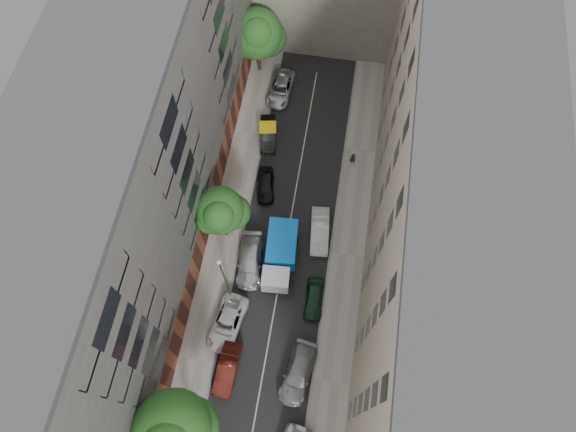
% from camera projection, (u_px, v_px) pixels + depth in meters
% --- Properties ---
extents(ground, '(120.00, 120.00, 0.00)m').
position_uv_depth(ground, '(286.00, 246.00, 45.84)').
color(ground, '#4C4C49').
rests_on(ground, ground).
extents(road_surface, '(8.00, 44.00, 0.02)m').
position_uv_depth(road_surface, '(286.00, 246.00, 45.83)').
color(road_surface, black).
rests_on(road_surface, ground).
extents(sidewalk_left, '(3.00, 44.00, 0.15)m').
position_uv_depth(sidewalk_left, '(226.00, 236.00, 46.15)').
color(sidewalk_left, gray).
rests_on(sidewalk_left, ground).
extents(sidewalk_right, '(3.00, 44.00, 0.15)m').
position_uv_depth(sidewalk_right, '(347.00, 255.00, 45.40)').
color(sidewalk_right, gray).
rests_on(sidewalk_right, ground).
extents(building_left, '(8.00, 44.00, 20.00)m').
position_uv_depth(building_left, '(137.00, 173.00, 37.50)').
color(building_left, '#464442').
rests_on(building_left, ground).
extents(building_right, '(8.00, 44.00, 20.00)m').
position_uv_depth(building_right, '(440.00, 218.00, 36.00)').
color(building_right, tan).
rests_on(building_right, ground).
extents(tarp_truck, '(2.79, 6.25, 2.82)m').
position_uv_depth(tarp_truck, '(280.00, 255.00, 43.82)').
color(tarp_truck, black).
rests_on(tarp_truck, ground).
extents(car_left_1, '(1.71, 4.37, 1.42)m').
position_uv_depth(car_left_1, '(227.00, 369.00, 40.71)').
color(car_left_1, '#4B160F').
rests_on(car_left_1, ground).
extents(car_left_2, '(3.03, 5.33, 1.40)m').
position_uv_depth(car_left_2, '(227.00, 323.00, 42.25)').
color(car_left_2, silver).
rests_on(car_left_2, ground).
extents(car_left_3, '(2.63, 5.33, 1.49)m').
position_uv_depth(car_left_3, '(250.00, 261.00, 44.45)').
color(car_left_3, '#B2B2B7').
rests_on(car_left_3, ground).
extents(car_left_4, '(2.17, 4.04, 1.31)m').
position_uv_depth(car_left_4, '(266.00, 185.00, 47.65)').
color(car_left_4, black).
rests_on(car_left_4, ground).
extents(car_left_5, '(2.18, 4.40, 1.39)m').
position_uv_depth(car_left_5, '(268.00, 134.00, 49.97)').
color(car_left_5, black).
rests_on(car_left_5, ground).
extents(car_left_6, '(2.58, 5.05, 1.37)m').
position_uv_depth(car_left_6, '(281.00, 89.00, 52.26)').
color(car_left_6, '#B3B2B7').
rests_on(car_left_6, ground).
extents(car_right_1, '(2.86, 5.36, 1.48)m').
position_uv_depth(car_right_1, '(298.00, 373.00, 40.55)').
color(car_right_1, slate).
rests_on(car_right_1, ground).
extents(car_right_2, '(1.68, 3.84, 1.29)m').
position_uv_depth(car_right_2, '(314.00, 299.00, 43.15)').
color(car_right_2, black).
rests_on(car_right_2, ground).
extents(car_right_3, '(2.05, 4.68, 1.50)m').
position_uv_depth(car_right_3, '(320.00, 231.00, 45.63)').
color(car_right_3, silver).
rests_on(car_right_3, ground).
extents(tree_near, '(5.42, 5.16, 10.07)m').
position_uv_depth(tree_near, '(174.00, 431.00, 32.94)').
color(tree_near, '#382619').
rests_on(tree_near, sidewalk_left).
extents(tree_mid, '(4.53, 4.13, 7.10)m').
position_uv_depth(tree_mid, '(221.00, 212.00, 41.79)').
color(tree_mid, '#382619').
rests_on(tree_mid, sidewalk_left).
extents(tree_far, '(5.25, 4.98, 7.53)m').
position_uv_depth(tree_far, '(258.00, 36.00, 49.52)').
color(tree_far, '#382619').
rests_on(tree_far, sidewalk_left).
extents(lamp_post, '(0.36, 0.36, 7.00)m').
position_uv_depth(lamp_post, '(223.00, 273.00, 40.16)').
color(lamp_post, '#1A5C28').
rests_on(lamp_post, sidewalk_left).
extents(pedestrian, '(0.58, 0.41, 1.50)m').
position_uv_depth(pedestrian, '(353.00, 158.00, 48.58)').
color(pedestrian, black).
rests_on(pedestrian, sidewalk_right).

